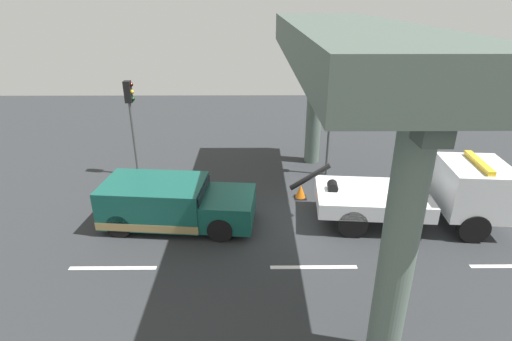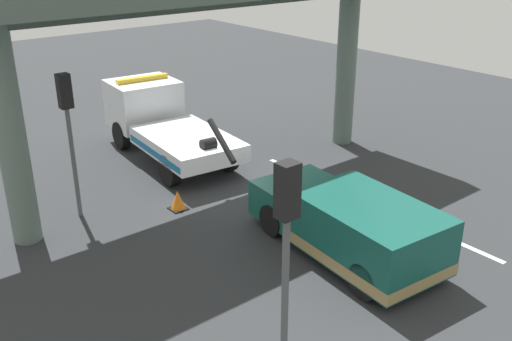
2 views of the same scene
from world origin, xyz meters
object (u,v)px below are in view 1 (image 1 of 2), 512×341
(traffic_light_near, at_px, (131,108))
(traffic_light_far, at_px, (331,112))
(traffic_cone_orange, at_px, (301,192))
(tow_truck_white, at_px, (429,193))
(towed_van_green, at_px, (172,204))

(traffic_light_near, xyz_separation_m, traffic_light_far, (8.50, 0.00, -0.17))
(traffic_light_near, bearing_deg, traffic_cone_orange, -18.08)
(tow_truck_white, distance_m, traffic_cone_orange, 4.74)
(towed_van_green, xyz_separation_m, traffic_light_near, (-2.32, 4.23, 2.31))
(traffic_light_far, bearing_deg, traffic_light_near, 180.00)
(traffic_cone_orange, bearing_deg, traffic_light_near, 161.92)
(tow_truck_white, bearing_deg, traffic_light_near, 159.08)
(traffic_light_far, relative_size, traffic_cone_orange, 7.10)
(tow_truck_white, distance_m, traffic_light_far, 5.39)
(tow_truck_white, distance_m, traffic_light_near, 12.20)
(tow_truck_white, bearing_deg, towed_van_green, 179.53)
(traffic_light_far, bearing_deg, traffic_cone_orange, -121.83)
(tow_truck_white, relative_size, traffic_cone_orange, 13.04)
(tow_truck_white, height_order, traffic_cone_orange, tow_truck_white)
(tow_truck_white, relative_size, traffic_light_near, 1.73)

